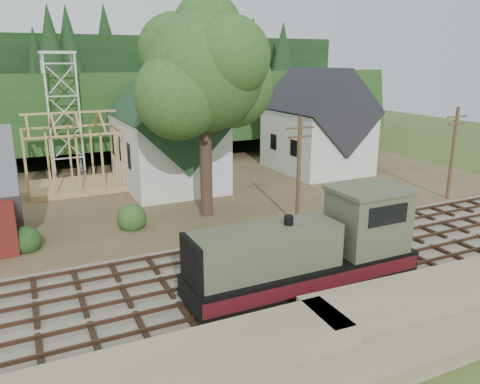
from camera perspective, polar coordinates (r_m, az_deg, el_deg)
name	(u,v)px	position (r m, az deg, el deg)	size (l,w,h in m)	color
ground	(240,276)	(26.54, 0.01, -10.21)	(140.00, 140.00, 0.00)	#384C1E
embankment	(332,361)	(20.28, 11.10, -19.59)	(64.00, 5.00, 1.60)	#7F7259
railroad_bed	(240,275)	(26.51, 0.01, -10.05)	(64.00, 11.00, 0.16)	#726B5B
village_flat	(153,193)	(42.41, -10.56, -0.17)	(64.00, 26.00, 0.30)	brown
hillside	(105,150)	(65.38, -16.17, 4.95)	(70.00, 28.00, 8.00)	#1E3F19
ridge	(87,133)	(81.01, -18.15, 6.80)	(80.00, 20.00, 12.00)	black
church	(167,133)	(43.46, -8.93, 7.09)	(8.40, 15.17, 13.00)	silver
farmhouse	(317,127)	(49.88, 9.35, 7.82)	(8.40, 10.80, 10.60)	silver
timber_frame	(74,157)	(44.51, -19.62, 4.06)	(8.20, 6.20, 6.99)	tan
lattice_tower	(59,77)	(49.71, -21.18, 12.95)	(3.20, 3.20, 12.12)	silver
big_tree	(206,81)	(33.99, -4.16, 13.38)	(10.90, 8.40, 14.70)	#38281E
telegraph_pole_near	(299,171)	(32.67, 7.17, 2.61)	(2.20, 0.28, 8.00)	#4C331E
telegraph_pole_far	(453,153)	(42.56, 24.50, 4.39)	(2.20, 0.28, 8.00)	#4C331E
locomotive	(313,250)	(24.53, 8.89, -7.05)	(12.49, 3.12, 4.98)	black
car_red	(347,166)	(50.53, 12.90, 3.10)	(1.83, 3.97, 1.10)	red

